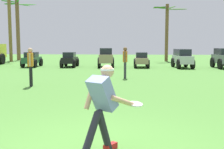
{
  "coord_description": "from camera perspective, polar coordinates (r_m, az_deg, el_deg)",
  "views": [
    {
      "loc": [
        0.64,
        -4.35,
        1.73
      ],
      "look_at": [
        0.02,
        3.15,
        0.9
      ],
      "focal_mm": 45.0,
      "sensor_mm": 36.0,
      "label": 1
    }
  ],
  "objects": [
    {
      "name": "parked_car_slot_b",
      "position": [
        21.12,
        -8.59,
        3.07
      ],
      "size": [
        1.18,
        2.24,
        1.1
      ],
      "color": "black",
      "rests_on": "ground_plane"
    },
    {
      "name": "palm_tree_left_of_centre",
      "position": [
        28.65,
        -20.08,
        10.84
      ],
      "size": [
        3.04,
        3.49,
        7.11
      ],
      "color": "brown",
      "rests_on": "ground_plane"
    },
    {
      "name": "teammate_near_sideline",
      "position": [
        13.97,
        2.68,
        3.05
      ],
      "size": [
        0.22,
        0.5,
        1.56
      ],
      "color": "#33333D",
      "rests_on": "ground_plane"
    },
    {
      "name": "parked_car_slot_a",
      "position": [
        21.81,
        -15.97,
        3.0
      ],
      "size": [
        1.21,
        2.25,
        1.1
      ],
      "color": "#235133",
      "rests_on": "ground_plane"
    },
    {
      "name": "parked_car_slot_c",
      "position": [
        20.63,
        -1.24,
        3.56
      ],
      "size": [
        1.38,
        2.44,
        1.4
      ],
      "color": "#998466",
      "rests_on": "ground_plane"
    },
    {
      "name": "frisbee_thrower",
      "position": [
        4.39,
        -2.05,
        -6.08
      ],
      "size": [
        0.85,
        0.87,
        1.4
      ],
      "color": "#23232D",
      "rests_on": "ground_plane"
    },
    {
      "name": "frisbee_in_flight",
      "position": [
        4.77,
        4.73,
        -6.0
      ],
      "size": [
        0.36,
        0.36,
        0.06
      ],
      "color": "white"
    },
    {
      "name": "parked_car_slot_d",
      "position": [
        20.57,
        5.98,
        3.02
      ],
      "size": [
        1.13,
        2.22,
        1.1
      ],
      "color": "#998466",
      "rests_on": "ground_plane"
    },
    {
      "name": "palm_tree_far_left",
      "position": [
        30.81,
        -18.58,
        9.45
      ],
      "size": [
        3.44,
        3.33,
        6.18
      ],
      "color": "brown",
      "rests_on": "ground_plane"
    },
    {
      "name": "teammate_deep",
      "position": [
        11.77,
        -16.22,
        2.2
      ],
      "size": [
        0.28,
        0.49,
        1.56
      ],
      "color": "black",
      "rests_on": "ground_plane"
    },
    {
      "name": "parked_car_slot_e",
      "position": [
        20.7,
        14.11,
        3.32
      ],
      "size": [
        1.37,
        2.48,
        1.34
      ],
      "color": "#B7BABF",
      "rests_on": "ground_plane"
    },
    {
      "name": "palm_tree_right_of_centre",
      "position": [
        28.13,
        11.11,
        9.4
      ],
      "size": [
        3.37,
        3.33,
        5.52
      ],
      "color": "brown",
      "rests_on": "ground_plane"
    },
    {
      "name": "parked_car_slot_f",
      "position": [
        21.24,
        21.69,
        3.19
      ],
      "size": [
        1.28,
        2.4,
        1.4
      ],
      "color": "slate",
      "rests_on": "ground_plane"
    }
  ]
}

